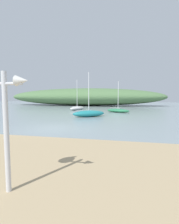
% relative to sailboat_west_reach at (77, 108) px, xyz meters
% --- Properties ---
extents(ground_plane, '(120.00, 120.00, 0.00)m').
position_rel_sailboat_west_reach_xyz_m(ground_plane, '(3.28, -17.30, -0.32)').
color(ground_plane, gray).
extents(distant_hill, '(39.87, 10.68, 4.31)m').
position_rel_sailboat_west_reach_xyz_m(distant_hill, '(-2.55, 14.15, 1.83)').
color(distant_hill, '#517547').
rests_on(distant_hill, ground).
extents(sailboat_west_reach, '(2.19, 4.39, 5.17)m').
position_rel_sailboat_west_reach_xyz_m(sailboat_west_reach, '(0.00, 0.00, 0.00)').
color(sailboat_west_reach, white).
rests_on(sailboat_west_reach, ground).
extents(sailboat_far_left, '(3.96, 3.27, 5.13)m').
position_rel_sailboat_west_reach_xyz_m(sailboat_far_left, '(4.30, -9.49, 0.06)').
color(sailboat_far_left, teal).
rests_on(sailboat_far_left, ground).
extents(sailboat_near_shore, '(3.82, 2.69, 4.55)m').
position_rel_sailboat_west_reach_xyz_m(sailboat_near_shore, '(7.26, -3.25, -0.03)').
color(sailboat_near_shore, '#287A4C').
rests_on(sailboat_near_shore, ground).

